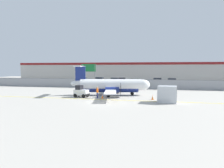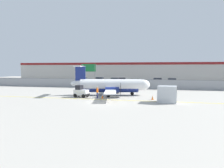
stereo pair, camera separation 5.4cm
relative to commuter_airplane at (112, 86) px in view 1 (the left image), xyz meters
name	(u,v)px [view 1 (the left image)]	position (x,y,z in m)	size (l,w,h in m)	color
ground_plane	(111,100)	(0.83, -4.93, -1.60)	(140.00, 140.00, 0.01)	#ADA89E
perimeter_fence	(126,84)	(0.83, 11.07, -0.49)	(98.00, 0.10, 2.10)	gray
parking_lot_strip	(132,84)	(0.83, 22.57, -1.54)	(98.00, 17.00, 0.12)	#38383A
background_building	(137,71)	(0.83, 41.05, 1.66)	(91.00, 8.10, 6.50)	beige
commuter_airplane	(112,86)	(0.00, 0.00, 0.00)	(13.39, 16.02, 4.92)	white
baggage_tug	(81,92)	(-4.32, -3.27, -0.75)	(2.51, 1.78, 1.88)	silver
ground_crew_worker	(97,92)	(-1.52, -3.75, -0.65)	(0.36, 0.55, 1.70)	#191E4C
cargo_container	(167,94)	(8.62, -5.54, -0.50)	(2.62, 2.27, 2.20)	#B7BCC1
traffic_cone_near_left	(153,97)	(6.70, -3.53, -1.29)	(0.36, 0.36, 0.64)	orange
traffic_cone_near_right	(102,96)	(-0.68, -3.89, -1.29)	(0.36, 0.36, 0.64)	orange
parked_car_0	(83,80)	(-14.63, 25.63, -0.71)	(4.23, 2.06, 1.58)	#B28C19
parked_car_1	(100,80)	(-9.44, 26.70, -0.71)	(4.22, 2.04, 1.58)	black
parked_car_2	(115,80)	(-4.44, 24.77, -0.71)	(4.37, 2.39, 1.58)	red
parked_car_3	(122,80)	(-2.48, 26.15, -0.71)	(4.21, 2.02, 1.58)	navy
parked_car_4	(134,82)	(1.81, 19.84, -0.71)	(4.34, 2.30, 1.58)	red
parked_car_5	(158,81)	(7.97, 26.29, -0.71)	(4.31, 2.23, 1.58)	navy
parked_car_6	(172,81)	(11.95, 25.77, -0.71)	(4.24, 2.08, 1.58)	silver
parked_car_7	(193,84)	(15.80, 16.64, -0.71)	(4.26, 2.13, 1.58)	red
highway_sign	(88,70)	(-8.50, 13.00, 2.54)	(3.60, 0.14, 5.50)	slate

